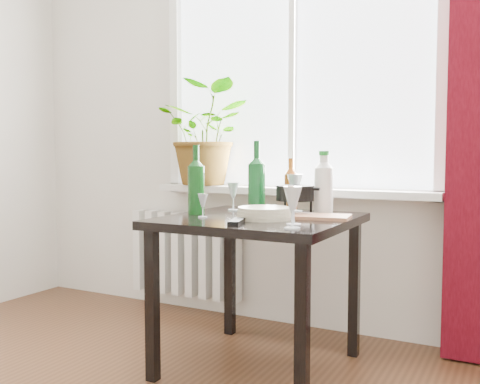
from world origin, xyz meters
The scene contains 18 objects.
window centered at (0.00, 2.22, 1.60)m, with size 1.72×0.08×1.62m.
windowsill centered at (0.00, 2.15, 0.82)m, with size 1.72×0.20×0.04m.
radiator centered at (-0.75, 2.18, 0.38)m, with size 0.80×0.10×0.55m.
table centered at (0.10, 1.55, 0.65)m, with size 0.85×0.85×0.74m.
potted_plant centered at (-0.55, 2.15, 1.17)m, with size 0.58×0.50×0.64m, color #36741F.
wine_bottle_left centered at (-0.24, 1.52, 0.92)m, with size 0.08×0.08×0.35m, color #0C3E10, non-canonical shape.
wine_bottle_right centered at (0.02, 1.69, 0.93)m, with size 0.09×0.09×0.38m, color #0D451B, non-canonical shape.
bottle_amber centered at (0.11, 1.92, 0.88)m, with size 0.07×0.07×0.28m, color #68300B, non-canonical shape.
cleaning_bottle centered at (0.34, 1.80, 0.90)m, with size 0.09×0.09×0.33m, color silver, non-canonical shape.
wineglass_front_right centered at (0.40, 1.23, 0.83)m, with size 0.07×0.07×0.17m, color white, non-canonical shape.
wineglass_far_right centered at (0.36, 1.34, 0.82)m, with size 0.07×0.07×0.17m, color white, non-canonical shape.
wineglass_back_center centered at (0.16, 1.84, 0.84)m, with size 0.09×0.09×0.20m, color silver, non-canonical shape.
wineglass_back_left centered at (-0.15, 1.75, 0.82)m, with size 0.07×0.07×0.15m, color silver, non-canonical shape.
wineglass_front_left centered at (-0.12, 1.39, 0.80)m, with size 0.05×0.05×0.11m, color silver, non-canonical shape.
plate_stack centered at (0.16, 1.47, 0.77)m, with size 0.26×0.26×0.06m, color beige.
fondue_pot centered at (0.22, 1.71, 0.81)m, with size 0.22×0.19×0.15m, color black, non-canonical shape.
tv_remote centered at (0.12, 1.27, 0.75)m, with size 0.05×0.16×0.02m, color black.
cutting_board centered at (0.37, 1.62, 0.75)m, with size 0.29×0.19×0.02m, color #9F6847.
Camera 1 is at (1.21, -0.74, 1.04)m, focal length 40.00 mm.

